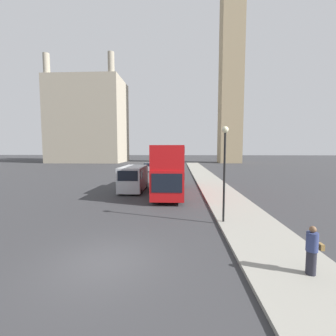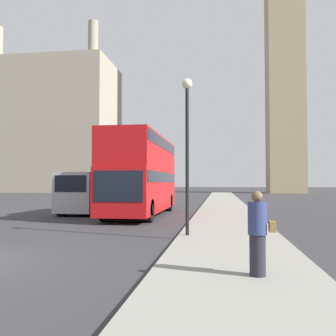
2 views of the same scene
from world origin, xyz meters
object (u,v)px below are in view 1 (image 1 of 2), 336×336
object	(u,v)px
clock_tower	(232,37)
pedestrian	(312,250)
red_double_decker_bus	(170,167)
parked_sedan	(149,167)
white_van	(133,178)
street_lamp	(225,159)

from	to	relation	value
clock_tower	pedestrian	xyz separation A→B (m)	(-11.29, -63.51, -36.73)
red_double_decker_bus	parked_sedan	bearing A→B (deg)	102.93
red_double_decker_bus	parked_sedan	size ratio (longest dim) A/B	2.30
red_double_decker_bus	pedestrian	xyz separation A→B (m)	(5.22, -14.13, -1.56)
pedestrian	parked_sedan	size ratio (longest dim) A/B	0.35
white_van	pedestrian	size ratio (longest dim) A/B	3.26
red_double_decker_bus	street_lamp	bearing A→B (deg)	-68.86
white_van	parked_sedan	world-z (taller)	white_van
red_double_decker_bus	street_lamp	distance (m)	9.54
red_double_decker_bus	white_van	distance (m)	3.95
pedestrian	white_van	bearing A→B (deg)	120.83
clock_tower	street_lamp	bearing A→B (deg)	-102.68
pedestrian	street_lamp	world-z (taller)	street_lamp
red_double_decker_bus	parked_sedan	world-z (taller)	red_double_decker_bus
pedestrian	parked_sedan	world-z (taller)	pedestrian
pedestrian	street_lamp	xyz separation A→B (m)	(-1.81, 5.30, 2.73)
parked_sedan	pedestrian	bearing A→B (deg)	-74.10
clock_tower	white_van	xyz separation A→B (m)	(-20.19, -48.59, -36.34)
white_van	street_lamp	distance (m)	12.18
white_van	red_double_decker_bus	bearing A→B (deg)	-12.18
clock_tower	pedestrian	size ratio (longest dim) A/B	45.65
pedestrian	parked_sedan	distance (m)	37.21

